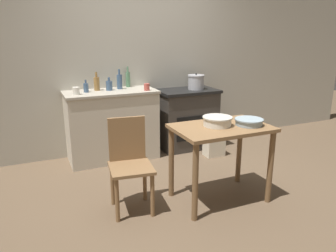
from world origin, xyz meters
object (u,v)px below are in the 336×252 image
(cup_center_right, at_px, (76,91))
(flour_sack, at_px, (214,144))
(bottle_center, at_px, (128,79))
(work_table, at_px, (221,140))
(bottle_far_left, at_px, (86,87))
(mixing_bowl_small, at_px, (249,121))
(mixing_bowl_large, at_px, (217,121))
(chair, at_px, (130,161))
(stock_pot, at_px, (196,82))
(bottle_center_left, at_px, (97,83))
(bottle_mid_left, at_px, (120,81))
(stove, at_px, (187,119))
(cup_mid_right, at_px, (147,87))
(bottle_left, at_px, (109,85))

(cup_center_right, bearing_deg, flour_sack, -12.28)
(flour_sack, xyz_separation_m, bottle_center, (-1.01, 0.70, 0.88))
(work_table, relative_size, bottle_far_left, 5.91)
(work_table, bearing_deg, mixing_bowl_small, -15.28)
(work_table, bearing_deg, mixing_bowl_large, 130.20)
(chair, xyz_separation_m, stock_pot, (1.45, 1.35, 0.50))
(work_table, distance_m, bottle_center_left, 1.93)
(stock_pot, relative_size, bottle_mid_left, 0.91)
(bottle_mid_left, bearing_deg, stove, -5.45)
(bottle_center_left, bearing_deg, cup_mid_right, -23.54)
(bottle_mid_left, xyz_separation_m, cup_center_right, (-0.61, -0.20, -0.06))
(work_table, distance_m, flour_sack, 1.34)
(work_table, height_order, stock_pot, stock_pot)
(stock_pot, height_order, bottle_center_left, bottle_center_left)
(bottle_far_left, bearing_deg, stove, -0.78)
(chair, distance_m, mixing_bowl_large, 0.95)
(stove, bearing_deg, bottle_far_left, 179.22)
(mixing_bowl_small, bearing_deg, cup_mid_right, 109.56)
(chair, distance_m, bottle_center_left, 1.57)
(work_table, distance_m, bottle_center, 1.88)
(mixing_bowl_small, bearing_deg, bottle_far_left, 127.58)
(mixing_bowl_large, height_order, cup_center_right, cup_center_right)
(bottle_mid_left, relative_size, cup_center_right, 2.85)
(stock_pot, bearing_deg, stove, 170.15)
(stock_pot, xyz_separation_m, bottle_center, (-0.96, 0.23, 0.07))
(bottle_far_left, bearing_deg, chair, -84.69)
(bottle_far_left, distance_m, bottle_center, 0.65)
(bottle_center_left, bearing_deg, flour_sack, -21.73)
(chair, relative_size, bottle_left, 5.19)
(mixing_bowl_large, xyz_separation_m, cup_mid_right, (-0.23, 1.38, 0.14))
(mixing_bowl_large, bearing_deg, bottle_center_left, 116.86)
(cup_center_right, bearing_deg, chair, -77.87)
(flour_sack, bearing_deg, cup_center_right, 167.72)
(chair, bearing_deg, stock_pot, 50.29)
(flour_sack, bearing_deg, chair, -149.57)
(bottle_far_left, distance_m, bottle_mid_left, 0.47)
(bottle_center, bearing_deg, mixing_bowl_small, -70.17)
(stock_pot, height_order, bottle_center, bottle_center)
(work_table, xyz_separation_m, cup_mid_right, (-0.26, 1.42, 0.34))
(flour_sack, xyz_separation_m, bottle_far_left, (-1.63, 0.51, 0.83))
(stock_pot, height_order, cup_mid_right, stock_pot)
(stock_pot, height_order, mixing_bowl_small, stock_pot)
(mixing_bowl_small, bearing_deg, work_table, 164.72)
(cup_center_right, bearing_deg, bottle_center_left, 33.99)
(work_table, distance_m, chair, 0.93)
(flour_sack, height_order, bottle_left, bottle_left)
(stock_pot, height_order, mixing_bowl_large, stock_pot)
(mixing_bowl_small, relative_size, cup_center_right, 3.03)
(work_table, bearing_deg, chair, 166.61)
(work_table, distance_m, cup_mid_right, 1.48)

